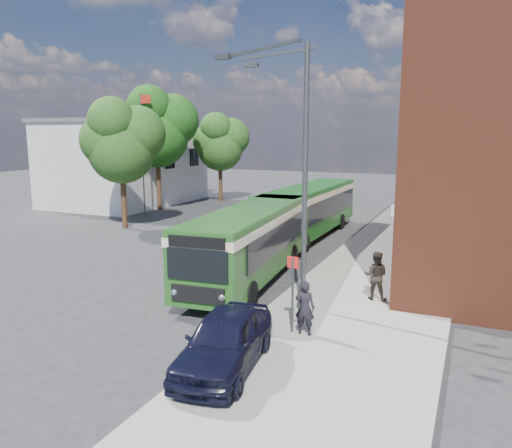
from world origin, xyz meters
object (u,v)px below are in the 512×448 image
at_px(bus_front, 251,237).
at_px(parked_car, 225,340).
at_px(street_lamp, 295,174).
at_px(bus_rear, 309,206).

distance_m(bus_front, parked_car, 8.65).
bearing_deg(street_lamp, bus_front, 134.93).
bearing_deg(bus_rear, bus_front, -86.76).
bearing_deg(bus_rear, street_lamp, -74.34).
xyz_separation_m(bus_rear, parked_car, (3.47, -17.61, -0.94)).
height_order(bus_front, bus_rear, same).
bearing_deg(bus_front, street_lamp, -45.07).
height_order(street_lamp, bus_rear, street_lamp).
bearing_deg(parked_car, bus_front, 101.59).
height_order(bus_rear, parked_car, bus_rear).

